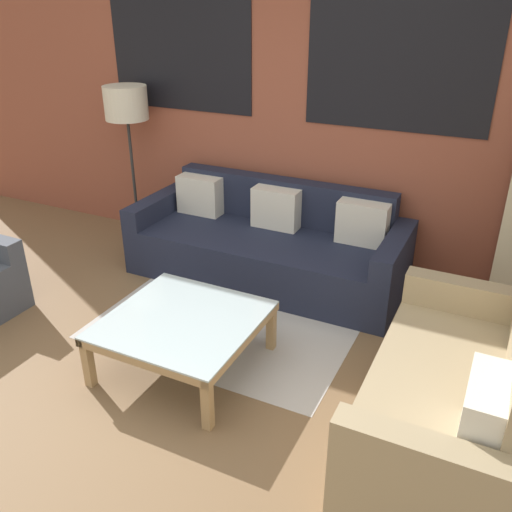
# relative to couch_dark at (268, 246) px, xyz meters

# --- Properties ---
(ground_plane) EXTENTS (16.00, 16.00, 0.00)m
(ground_plane) POSITION_rel_couch_dark_xyz_m (-0.12, -1.95, -0.28)
(ground_plane) COLOR brown
(wall_back_brick) EXTENTS (8.40, 0.09, 2.80)m
(wall_back_brick) POSITION_rel_couch_dark_xyz_m (-0.12, 0.49, 1.13)
(wall_back_brick) COLOR brown
(wall_back_brick) RESTS_ON ground_plane
(rug) EXTENTS (1.84, 1.42, 0.00)m
(rug) POSITION_rel_couch_dark_xyz_m (0.04, -0.77, -0.28)
(rug) COLOR #BCB7B2
(rug) RESTS_ON ground_plane
(couch_dark) EXTENTS (2.27, 0.88, 0.78)m
(couch_dark) POSITION_rel_couch_dark_xyz_m (0.00, 0.00, 0.00)
(couch_dark) COLOR #1E2338
(couch_dark) RESTS_ON ground_plane
(settee_vintage) EXTENTS (0.80, 1.58, 0.92)m
(settee_vintage) POSITION_rel_couch_dark_xyz_m (1.70, -1.34, 0.03)
(settee_vintage) COLOR tan
(settee_vintage) RESTS_ON ground_plane
(coffee_table) EXTENTS (0.92, 0.92, 0.36)m
(coffee_table) POSITION_rel_couch_dark_xyz_m (0.04, -1.38, 0.03)
(coffee_table) COLOR silver
(coffee_table) RESTS_ON ground_plane
(floor_lamp) EXTENTS (0.39, 0.39, 1.47)m
(floor_lamp) POSITION_rel_couch_dark_xyz_m (-1.50, 0.17, 0.98)
(floor_lamp) COLOR #2D2D2D
(floor_lamp) RESTS_ON ground_plane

